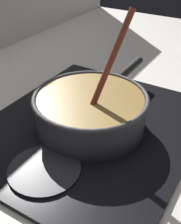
% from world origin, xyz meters
% --- Properties ---
extents(ground, '(2.40, 1.60, 0.04)m').
position_xyz_m(ground, '(0.00, 0.00, -0.02)').
color(ground, beige).
extents(hob_plate, '(0.56, 0.48, 0.01)m').
position_xyz_m(hob_plate, '(0.14, 0.20, 0.01)').
color(hob_plate, black).
rests_on(hob_plate, ground).
extents(burner_ring, '(0.16, 0.16, 0.01)m').
position_xyz_m(burner_ring, '(0.14, 0.20, 0.02)').
color(burner_ring, '#592D0C').
rests_on(burner_ring, hob_plate).
extents(spare_burner, '(0.15, 0.15, 0.01)m').
position_xyz_m(spare_burner, '(-0.04, 0.20, 0.01)').
color(spare_burner, '#262628').
rests_on(spare_burner, hob_plate).
extents(cooking_pan, '(0.42, 0.27, 0.28)m').
position_xyz_m(cooking_pan, '(0.14, 0.20, 0.06)').
color(cooking_pan, '#38383D').
rests_on(cooking_pan, hob_plate).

